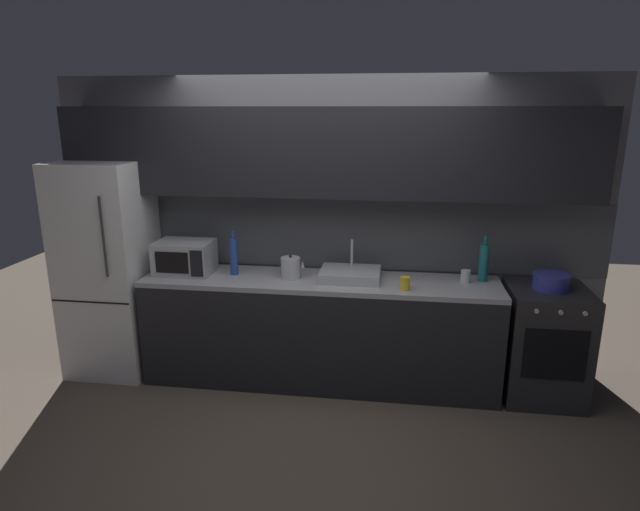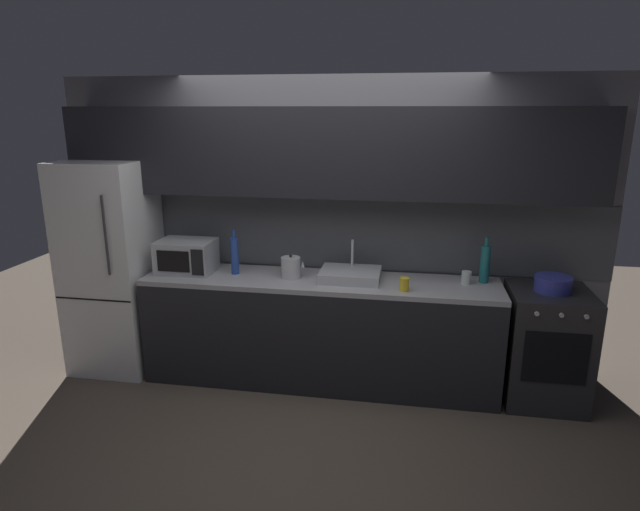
% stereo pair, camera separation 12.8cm
% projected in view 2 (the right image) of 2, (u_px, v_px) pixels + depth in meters
% --- Properties ---
extents(ground_plane, '(10.00, 10.00, 0.00)m').
position_uv_depth(ground_plane, '(298.00, 442.00, 3.70)').
color(ground_plane, '#4C4238').
extents(back_wall, '(4.62, 0.44, 2.50)m').
position_uv_depth(back_wall, '(326.00, 194.00, 4.43)').
color(back_wall, slate).
rests_on(back_wall, ground).
extents(counter_run, '(2.88, 0.60, 0.90)m').
position_uv_depth(counter_run, '(320.00, 331.00, 4.44)').
color(counter_run, black).
rests_on(counter_run, ground).
extents(refrigerator, '(0.68, 0.69, 1.82)m').
position_uv_depth(refrigerator, '(112.00, 267.00, 4.62)').
color(refrigerator, white).
rests_on(refrigerator, ground).
extents(oven_range, '(0.60, 0.62, 0.90)m').
position_uv_depth(oven_range, '(545.00, 346.00, 4.14)').
color(oven_range, '#232326').
rests_on(oven_range, ground).
extents(microwave, '(0.46, 0.35, 0.27)m').
position_uv_depth(microwave, '(187.00, 256.00, 4.49)').
color(microwave, '#A8AAAF').
rests_on(microwave, counter_run).
extents(sink_basin, '(0.48, 0.38, 0.30)m').
position_uv_depth(sink_basin, '(350.00, 275.00, 4.30)').
color(sink_basin, '#ADAFB5').
rests_on(sink_basin, counter_run).
extents(kettle, '(0.19, 0.16, 0.20)m').
position_uv_depth(kettle, '(291.00, 267.00, 4.33)').
color(kettle, '#B7BABF').
rests_on(kettle, counter_run).
extents(wine_bottle_blue, '(0.06, 0.06, 0.38)m').
position_uv_depth(wine_bottle_blue, '(235.00, 255.00, 4.42)').
color(wine_bottle_blue, '#234299').
rests_on(wine_bottle_blue, counter_run).
extents(wine_bottle_teal, '(0.07, 0.07, 0.37)m').
position_uv_depth(wine_bottle_teal, '(485.00, 264.00, 4.20)').
color(wine_bottle_teal, '#19666B').
rests_on(wine_bottle_teal, counter_run).
extents(mug_yellow, '(0.07, 0.07, 0.10)m').
position_uv_depth(mug_yellow, '(404.00, 284.00, 4.03)').
color(mug_yellow, gold).
rests_on(mug_yellow, counter_run).
extents(mug_clear, '(0.08, 0.08, 0.10)m').
position_uv_depth(mug_clear, '(466.00, 278.00, 4.19)').
color(mug_clear, silver).
rests_on(mug_clear, counter_run).
extents(cooking_pot, '(0.27, 0.27, 0.12)m').
position_uv_depth(cooking_pot, '(553.00, 284.00, 4.01)').
color(cooking_pot, '#333899').
rests_on(cooking_pot, oven_range).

